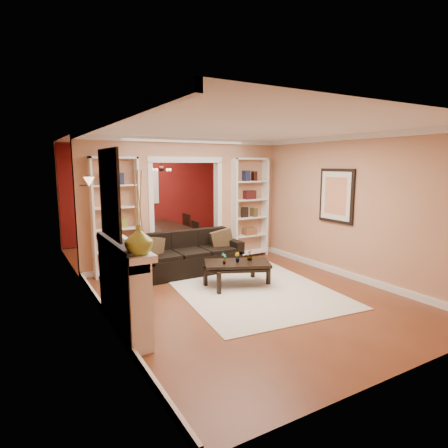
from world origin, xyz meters
TOP-DOWN VIEW (x-y plane):
  - floor at (0.00, 0.00)m, footprint 8.00×8.00m
  - ceiling at (0.00, 0.00)m, footprint 8.00×8.00m
  - wall_back at (0.00, 4.00)m, footprint 8.00×0.00m
  - wall_front at (0.00, -4.00)m, footprint 8.00×0.00m
  - wall_left at (-2.25, 0.00)m, footprint 0.00×8.00m
  - wall_right at (2.25, 0.00)m, footprint 0.00×8.00m
  - partition_wall at (0.00, 1.20)m, footprint 4.50×0.15m
  - red_back_panel at (0.00, 3.97)m, footprint 4.44×0.04m
  - dining_window at (0.00, 3.93)m, footprint 0.78×0.03m
  - area_rug at (0.26, -0.86)m, footprint 2.79×3.68m
  - sofa at (-0.26, 0.45)m, footprint 2.07×0.90m
  - pillow_left at (-1.00, 0.43)m, footprint 0.43×0.29m
  - pillow_right at (0.47, 0.43)m, footprint 0.45×0.20m
  - coffee_table at (0.13, -0.71)m, footprint 1.29×1.03m
  - plant_left at (-0.14, -0.71)m, footprint 0.13×0.11m
  - plant_center at (0.13, -0.71)m, footprint 0.09×0.10m
  - plant_right at (0.40, -0.71)m, footprint 0.13×0.13m
  - bookshelf_left at (-1.55, 1.03)m, footprint 0.90×0.30m
  - bookshelf_right at (1.55, 1.03)m, footprint 0.90×0.30m
  - fireplace at (-2.09, -1.50)m, footprint 0.32×1.70m
  - vase at (-2.09, -2.20)m, footprint 0.33×0.33m
  - mirror at (-2.23, -1.50)m, footprint 0.03×0.95m
  - wall_sconce at (-2.15, 0.55)m, footprint 0.18×0.18m
  - framed_art at (2.21, -1.00)m, footprint 0.04×0.85m
  - dining_table at (0.02, 2.65)m, footprint 1.81×1.01m
  - dining_chair_nw at (-0.53, 2.35)m, footprint 0.42×0.42m
  - dining_chair_ne at (0.57, 2.35)m, footprint 0.49×0.49m
  - dining_chair_sw at (-0.53, 2.95)m, footprint 0.60×0.60m
  - dining_chair_se at (0.57, 2.95)m, footprint 0.55×0.55m
  - chandelier at (0.00, 2.70)m, footprint 0.50×0.50m

SIDE VIEW (x-z plane):
  - floor at x=0.00m, z-range 0.00..0.00m
  - area_rug at x=0.26m, z-range 0.00..0.01m
  - coffee_table at x=0.13m, z-range 0.00..0.43m
  - dining_table at x=0.02m, z-range 0.00..0.64m
  - dining_chair_ne at x=0.57m, z-range 0.00..0.75m
  - sofa at x=-0.26m, z-range 0.00..0.81m
  - dining_chair_nw at x=-0.53m, z-range 0.00..0.81m
  - dining_chair_se at x=0.57m, z-range 0.00..0.86m
  - dining_chair_sw at x=-0.53m, z-range 0.00..0.93m
  - plant_center at x=0.13m, z-range 0.43..0.61m
  - plant_right at x=0.40m, z-range 0.43..0.62m
  - plant_left at x=-0.14m, z-range 0.43..0.63m
  - fireplace at x=-2.09m, z-range 0.00..1.16m
  - pillow_left at x=-1.00m, z-range 0.40..0.82m
  - pillow_right at x=0.47m, z-range 0.40..0.84m
  - bookshelf_left at x=-1.55m, z-range 0.00..2.30m
  - bookshelf_right at x=1.55m, z-range 0.00..2.30m
  - red_back_panel at x=0.00m, z-range 0.00..2.64m
  - vase at x=-2.09m, z-range 1.16..1.49m
  - wall_back at x=0.00m, z-range -2.65..5.35m
  - wall_front at x=0.00m, z-range -2.65..5.35m
  - wall_left at x=-2.25m, z-range -2.65..5.35m
  - wall_right at x=2.25m, z-range -2.65..5.35m
  - partition_wall at x=0.00m, z-range 0.00..2.70m
  - dining_window at x=0.00m, z-range 1.06..2.04m
  - framed_art at x=2.21m, z-range 1.02..2.08m
  - mirror at x=-2.23m, z-range 1.25..2.35m
  - wall_sconce at x=-2.15m, z-range 1.72..1.94m
  - chandelier at x=0.00m, z-range 1.87..2.17m
  - ceiling at x=0.00m, z-range 2.70..2.70m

